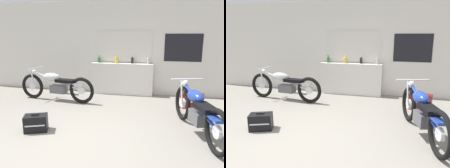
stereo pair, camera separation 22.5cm
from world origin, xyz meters
The scene contains 11 objects.
ground_plane centered at (0.00, 0.00, 0.00)m, with size 24.00×24.00×0.00m, color gray.
wall_back centered at (0.02, 3.59, 1.40)m, with size 10.00×0.07×2.80m.
sill_counter centered at (0.28, 3.41, 0.47)m, with size 1.85×0.28×0.95m.
bottle_leftmost centered at (-0.44, 3.44, 1.04)m, with size 0.08×0.08×0.22m.
bottle_left_center centered at (0.11, 3.41, 1.05)m, with size 0.09×0.09×0.23m.
bottle_center centered at (0.58, 3.44, 1.05)m, with size 0.07×0.07×0.22m.
bottle_right_center centered at (1.05, 3.41, 1.05)m, with size 0.07×0.07×0.23m.
motorcycle_silver centered at (-1.35, 2.33, 0.43)m, with size 2.24×0.64×0.88m.
motorcycle_blue centered at (2.09, 0.97, 0.44)m, with size 0.78×2.10×0.92m.
hard_case_black centered at (-0.82, 0.44, 0.15)m, with size 0.48×0.41×0.33m.
hard_case_darkred centered at (2.19, 2.44, 0.20)m, with size 0.56×0.38×0.42m.
Camera 1 is at (1.41, -2.98, 1.76)m, focal length 35.00 mm.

